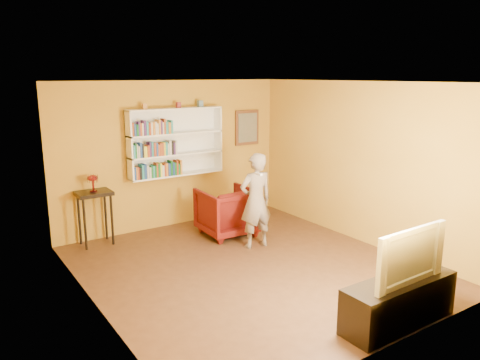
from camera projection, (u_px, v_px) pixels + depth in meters
name	position (u px, v px, depth m)	size (l,w,h in m)	color
room_shell	(250.00, 202.00, 6.71)	(5.30, 5.80, 2.88)	#462A16
bookshelf	(174.00, 142.00, 8.54)	(1.80, 0.29, 1.23)	white
books_row_lower	(158.00, 170.00, 8.34)	(0.91, 0.19, 0.27)	navy
books_row_middle	(154.00, 149.00, 8.23)	(0.82, 0.18, 0.26)	teal
books_row_upper	(152.00, 128.00, 8.12)	(0.75, 0.19, 0.27)	#9A441C
ornament_left	(144.00, 106.00, 8.03)	(0.07, 0.07, 0.10)	#C07F37
ornament_centre	(178.00, 105.00, 8.38)	(0.07, 0.07, 0.10)	maroon
ornament_right	(200.00, 104.00, 8.62)	(0.09, 0.09, 0.12)	slate
framed_painting	(247.00, 128.00, 9.44)	(0.55, 0.05, 0.70)	#5A3219
console_table	(94.00, 201.00, 7.74)	(0.56, 0.43, 0.92)	black
ruby_lustre	(93.00, 180.00, 7.66)	(0.18, 0.18, 0.28)	maroon
armchair	(227.00, 211.00, 8.30)	(0.91, 0.93, 0.85)	#470505
person	(256.00, 201.00, 7.62)	(0.58, 0.38, 1.58)	#766757
game_remote	(259.00, 174.00, 7.18)	(0.04, 0.15, 0.04)	white
tv_cabinet	(399.00, 302.00, 5.33)	(1.50, 0.45, 0.54)	black
television	(403.00, 253.00, 5.20)	(1.12, 0.15, 0.64)	black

